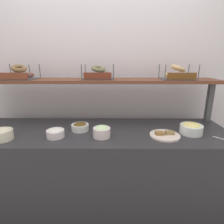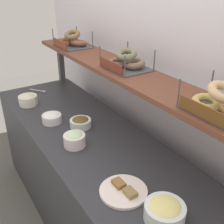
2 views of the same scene
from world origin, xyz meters
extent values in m
plane|color=#595651|center=(0.00, 0.00, 0.00)|extent=(8.00, 8.00, 0.00)
cube|color=silver|center=(0.00, 0.55, 1.20)|extent=(3.53, 0.06, 2.40)
cube|color=#2D2D33|center=(0.00, 0.00, 0.42)|extent=(2.33, 0.70, 0.85)
cube|color=#4C4C51|center=(-1.11, 0.27, 1.05)|extent=(0.05, 0.05, 0.40)
cube|color=brown|center=(0.00, 0.27, 1.26)|extent=(2.29, 0.32, 0.03)
cylinder|color=white|center=(-0.16, 0.00, 0.88)|extent=(0.15, 0.15, 0.06)
ellipsoid|color=brown|center=(-0.16, 0.00, 0.90)|extent=(0.12, 0.12, 0.04)
cylinder|color=white|center=(-0.34, -0.15, 0.88)|extent=(0.14, 0.14, 0.06)
ellipsoid|color=white|center=(-0.34, -0.15, 0.91)|extent=(0.11, 0.11, 0.04)
cylinder|color=silver|center=(-0.74, -0.20, 0.89)|extent=(0.16, 0.16, 0.08)
ellipsoid|color=beige|center=(-0.74, -0.20, 0.92)|extent=(0.12, 0.12, 0.06)
cylinder|color=white|center=(0.04, -0.15, 0.89)|extent=(0.14, 0.14, 0.08)
ellipsoid|color=#CBEEB3|center=(0.04, -0.15, 0.92)|extent=(0.11, 0.11, 0.06)
cylinder|color=white|center=(0.80, -0.07, 0.89)|extent=(0.19, 0.19, 0.08)
ellipsoid|color=#F7E786|center=(0.80, -0.07, 0.92)|extent=(0.15, 0.15, 0.05)
cylinder|color=white|center=(0.56, -0.13, 0.86)|extent=(0.25, 0.25, 0.01)
cube|color=olive|center=(0.52, -0.13, 0.88)|extent=(0.07, 0.05, 0.02)
cube|color=olive|center=(0.61, -0.12, 0.88)|extent=(0.07, 0.05, 0.02)
cube|color=#B7B7BC|center=(-1.01, -0.05, 0.86)|extent=(0.12, 0.09, 0.01)
ellipsoid|color=#B7B7BC|center=(-0.93, 0.01, 0.86)|extent=(0.04, 0.03, 0.01)
cube|color=#4C4C51|center=(-0.77, 0.26, 1.28)|extent=(0.31, 0.24, 0.01)
cylinder|color=#4C4C51|center=(-0.92, 0.14, 1.35)|extent=(0.01, 0.01, 0.14)
cylinder|color=#4C4C51|center=(-0.62, 0.14, 1.35)|extent=(0.01, 0.01, 0.14)
cylinder|color=#4C4C51|center=(-0.92, 0.37, 1.35)|extent=(0.01, 0.01, 0.14)
cylinder|color=#4C4C51|center=(-0.62, 0.37, 1.35)|extent=(0.01, 0.01, 0.14)
cube|color=brown|center=(-0.77, 0.14, 1.32)|extent=(0.27, 0.01, 0.06)
torus|color=brown|center=(-0.83, 0.23, 1.32)|extent=(0.17, 0.17, 0.06)
torus|color=brown|center=(-0.72, 0.29, 1.32)|extent=(0.19, 0.20, 0.06)
torus|color=olive|center=(-0.77, 0.26, 1.38)|extent=(0.20, 0.20, 0.08)
cube|color=#4C4C51|center=(-0.01, 0.29, 1.28)|extent=(0.30, 0.24, 0.01)
cylinder|color=#4C4C51|center=(-0.16, 0.17, 1.35)|extent=(0.01, 0.01, 0.14)
cylinder|color=#4C4C51|center=(0.14, 0.17, 1.35)|extent=(0.01, 0.01, 0.14)
cylinder|color=#4C4C51|center=(-0.16, 0.40, 1.35)|extent=(0.01, 0.01, 0.14)
cylinder|color=#4C4C51|center=(0.14, 0.40, 1.35)|extent=(0.01, 0.01, 0.14)
cube|color=maroon|center=(-0.01, 0.17, 1.32)|extent=(0.26, 0.01, 0.06)
torus|color=#785F4C|center=(-0.06, 0.26, 1.31)|extent=(0.14, 0.14, 0.05)
torus|color=#826253|center=(0.04, 0.32, 1.32)|extent=(0.20, 0.20, 0.06)
torus|color=#727150|center=(-0.01, 0.29, 1.38)|extent=(0.20, 0.20, 0.07)
cube|color=#4C4C51|center=(0.75, 0.26, 1.28)|extent=(0.31, 0.24, 0.01)
cylinder|color=#4C4C51|center=(0.60, 0.15, 1.35)|extent=(0.01, 0.01, 0.14)
cylinder|color=#4C4C51|center=(0.60, 0.38, 1.35)|extent=(0.01, 0.01, 0.14)
cube|color=brown|center=(0.75, 0.14, 1.32)|extent=(0.26, 0.01, 0.06)
torus|color=tan|center=(0.70, 0.23, 1.32)|extent=(0.20, 0.20, 0.06)
torus|color=#DEB17C|center=(0.75, 0.26, 1.38)|extent=(0.16, 0.15, 0.09)
camera|label=1|loc=(0.14, -1.51, 1.46)|focal=28.94mm
camera|label=2|loc=(1.44, -0.76, 1.85)|focal=44.36mm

